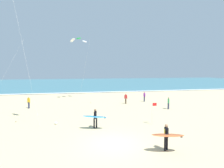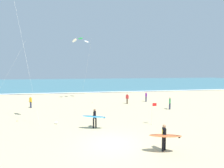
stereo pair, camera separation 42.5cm
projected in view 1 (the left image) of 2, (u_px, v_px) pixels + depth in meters
name	position (u px, v px, depth m)	size (l,w,h in m)	color
ground_plane	(114.00, 143.00, 12.49)	(160.00, 160.00, 0.00)	#CCB789
ocean_water	(83.00, 83.00, 68.76)	(160.00, 60.00, 0.08)	teal
shoreline_foam	(88.00, 92.00, 39.73)	(160.00, 1.28, 0.01)	white
surfer_lead	(95.00, 117.00, 15.54)	(2.15, 1.11, 1.71)	black
surfer_trailing	(167.00, 135.00, 11.22)	(2.07, 1.14, 1.71)	black
kite_arc_emerald_low	(79.00, 40.00, 29.97)	(3.21, 4.78, 10.46)	white
bystander_green_top	(168.00, 103.00, 23.29)	(0.33, 0.43, 1.59)	#2D334C
bystander_red_top	(126.00, 98.00, 26.89)	(0.39, 0.37, 1.59)	#4C3D2D
bystander_purple_top	(144.00, 97.00, 28.78)	(0.22, 0.50, 1.59)	#2D334C
bystander_yellow_top	(29.00, 102.00, 23.69)	(0.41, 0.34, 1.59)	#2D334C
lifeguard_flag	(153.00, 111.00, 16.76)	(0.45, 0.05, 2.10)	silver
beach_ball	(56.00, 123.00, 16.82)	(0.28, 0.28, 0.28)	white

